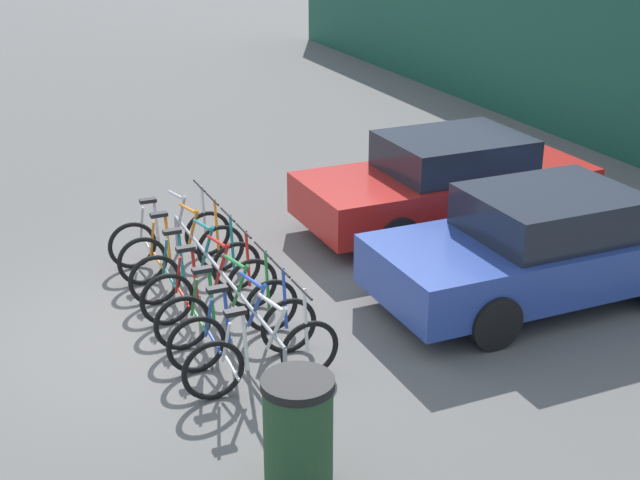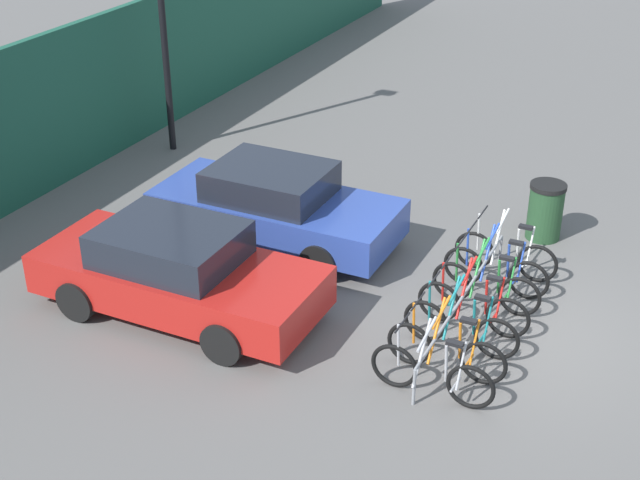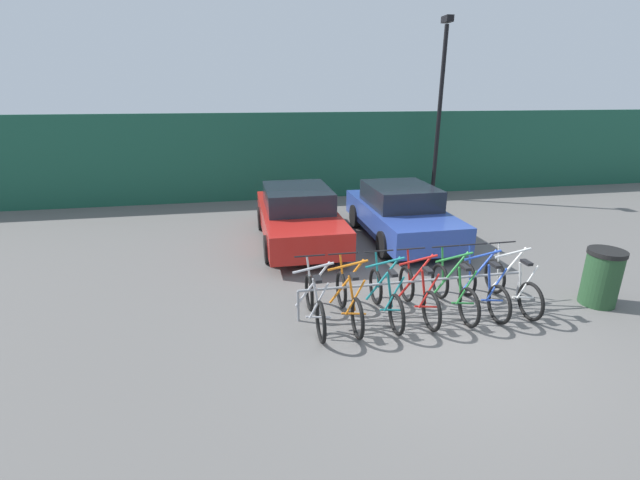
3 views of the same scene
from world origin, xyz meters
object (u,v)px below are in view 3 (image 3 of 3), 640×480
(bike_rack, at_px, (415,284))
(bicycle_white, at_px, (512,286))
(bicycle_red, at_px, (418,294))
(bicycle_silver, at_px, (315,303))
(bicycle_orange, at_px, (349,300))
(bicycle_blue, at_px, (482,288))
(car_blue, at_px, (400,213))
(bicycle_green, at_px, (454,291))
(car_red, at_px, (298,216))
(lamp_post, at_px, (440,102))
(trash_bin, at_px, (602,277))
(bicycle_teal, at_px, (385,297))

(bike_rack, bearing_deg, bicycle_white, -4.76)
(bike_rack, xyz_separation_m, bicycle_red, (0.01, -0.15, -0.11))
(bicycle_silver, relative_size, bicycle_orange, 1.00)
(bicycle_blue, distance_m, bicycle_white, 0.58)
(car_blue, bearing_deg, bicycle_blue, -89.54)
(bike_rack, xyz_separation_m, bicycle_blue, (1.21, -0.15, -0.11))
(bicycle_green, bearing_deg, car_red, 120.13)
(car_red, bearing_deg, lamp_post, 35.02)
(bicycle_silver, relative_size, bicycle_white, 1.00)
(bike_rack, relative_size, bicycle_orange, 2.41)
(bicycle_silver, height_order, bicycle_orange, same)
(bicycle_red, xyz_separation_m, trash_bin, (3.35, -0.26, 0.14))
(bicycle_white, height_order, car_red, car_red)
(car_red, bearing_deg, bicycle_blue, -57.40)
(bike_rack, xyz_separation_m, car_red, (-1.45, 4.01, 0.20))
(bicycle_white, bearing_deg, car_red, 128.22)
(bicycle_green, xyz_separation_m, lamp_post, (3.33, 7.97, 2.95))
(car_blue, bearing_deg, lamp_post, 55.26)
(bicycle_orange, height_order, trash_bin, bicycle_orange)
(bicycle_white, bearing_deg, trash_bin, -9.08)
(trash_bin, bearing_deg, car_blue, 117.71)
(bicycle_red, bearing_deg, bicycle_teal, -176.71)
(bike_rack, height_order, trash_bin, trash_bin)
(bicycle_teal, distance_m, lamp_post, 9.65)
(bicycle_red, bearing_deg, bicycle_blue, 3.29)
(bicycle_silver, distance_m, bicycle_white, 3.57)
(car_blue, bearing_deg, bicycle_green, -97.39)
(bicycle_green, bearing_deg, bicycle_orange, -176.90)
(bike_rack, distance_m, lamp_post, 9.23)
(bicycle_white, bearing_deg, car_blue, 99.20)
(lamp_post, bearing_deg, bicycle_blue, -109.27)
(bicycle_blue, height_order, bicycle_white, same)
(trash_bin, bearing_deg, bicycle_orange, 176.74)
(bicycle_blue, relative_size, trash_bin, 1.66)
(car_red, relative_size, car_blue, 1.04)
(car_red, distance_m, car_blue, 2.64)
(bicycle_teal, bearing_deg, car_blue, 69.42)
(bicycle_white, xyz_separation_m, lamp_post, (2.21, 7.97, 2.95))
(bicycle_teal, relative_size, bicycle_green, 1.00)
(bicycle_red, xyz_separation_m, car_red, (-1.47, 4.16, 0.31))
(bicycle_orange, relative_size, car_red, 0.39)
(bicycle_silver, height_order, car_blue, car_blue)
(car_red, relative_size, trash_bin, 4.26)
(bicycle_white, bearing_deg, bicycle_blue, -179.70)
(bicycle_teal, relative_size, bicycle_blue, 1.00)
(bicycle_red, height_order, trash_bin, bicycle_red)
(car_red, height_order, trash_bin, car_red)
(bicycle_green, xyz_separation_m, trash_bin, (2.70, -0.26, 0.14))
(bicycle_teal, bearing_deg, bicycle_white, 3.52)
(bicycle_orange, bearing_deg, bicycle_teal, -0.72)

